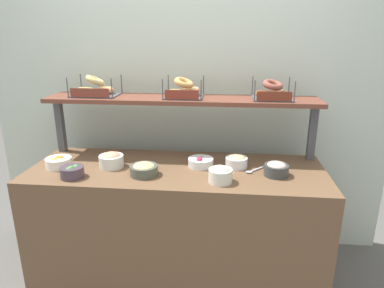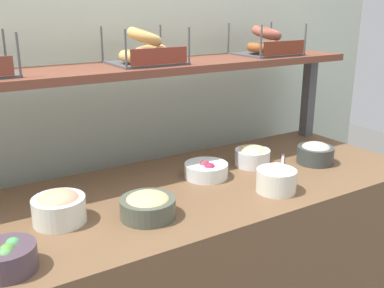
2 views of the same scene
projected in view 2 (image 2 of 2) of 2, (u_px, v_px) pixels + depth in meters
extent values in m
cube|color=silver|center=(115.00, 75.00, 1.97)|extent=(3.17, 0.06, 2.40)
cube|color=#4C4C51|center=(308.00, 97.00, 2.26)|extent=(0.05, 0.05, 0.40)
cube|color=brown|center=(142.00, 68.00, 1.73)|extent=(1.93, 0.32, 0.03)
cylinder|color=#383E3C|center=(315.00, 155.00, 1.90)|extent=(0.16, 0.16, 0.07)
ellipsoid|color=beige|center=(316.00, 148.00, 1.89)|extent=(0.12, 0.12, 0.05)
cylinder|color=white|center=(59.00, 210.00, 1.38)|extent=(0.16, 0.16, 0.08)
ellipsoid|color=#F99E79|center=(58.00, 200.00, 1.37)|extent=(0.13, 0.13, 0.06)
cylinder|color=white|center=(252.00, 158.00, 1.87)|extent=(0.15, 0.15, 0.07)
ellipsoid|color=#EBDB8F|center=(253.00, 151.00, 1.87)|extent=(0.12, 0.12, 0.05)
cylinder|color=silver|center=(276.00, 181.00, 1.61)|extent=(0.14, 0.14, 0.08)
ellipsoid|color=beige|center=(277.00, 172.00, 1.60)|extent=(0.11, 0.11, 0.06)
cylinder|color=white|center=(206.00, 170.00, 1.75)|extent=(0.17, 0.17, 0.06)
sphere|color=#903A42|center=(204.00, 165.00, 1.75)|extent=(0.04, 0.04, 0.04)
sphere|color=#A42345|center=(210.00, 168.00, 1.71)|extent=(0.05, 0.05, 0.05)
sphere|color=#9E385F|center=(203.00, 166.00, 1.73)|extent=(0.03, 0.03, 0.03)
cylinder|color=#4B3B47|center=(8.00, 259.00, 1.13)|extent=(0.15, 0.15, 0.07)
sphere|color=#54A247|center=(10.00, 252.00, 1.11)|extent=(0.03, 0.03, 0.03)
sphere|color=#499D56|center=(13.00, 245.00, 1.15)|extent=(0.04, 0.04, 0.04)
sphere|color=#589353|center=(6.00, 256.00, 1.10)|extent=(0.04, 0.04, 0.04)
sphere|color=#558C3C|center=(7.00, 252.00, 1.11)|extent=(0.04, 0.04, 0.04)
cylinder|color=#4C5346|center=(148.00, 208.00, 1.42)|extent=(0.18, 0.18, 0.06)
ellipsoid|color=#D8BA79|center=(148.00, 200.00, 1.41)|extent=(0.14, 0.14, 0.04)
cube|color=#B7B7BC|center=(283.00, 160.00, 1.93)|extent=(0.11, 0.11, 0.01)
ellipsoid|color=#B7B7BC|center=(282.00, 167.00, 1.84)|extent=(0.04, 0.03, 0.01)
cylinder|color=#4C4C51|center=(19.00, 55.00, 1.39)|extent=(0.01, 0.01, 0.14)
cylinder|color=#4C4C51|center=(5.00, 49.00, 1.57)|extent=(0.01, 0.01, 0.14)
cube|color=#4C4C51|center=(145.00, 63.00, 1.74)|extent=(0.27, 0.24, 0.01)
cylinder|color=#4C4C51|center=(126.00, 50.00, 1.56)|extent=(0.01, 0.01, 0.14)
cylinder|color=#4C4C51|center=(189.00, 46.00, 1.69)|extent=(0.01, 0.01, 0.14)
cylinder|color=#4C4C51|center=(102.00, 45.00, 1.74)|extent=(0.01, 0.01, 0.14)
cylinder|color=#4C4C51|center=(161.00, 42.00, 1.88)|extent=(0.01, 0.01, 0.14)
cube|color=maroon|center=(160.00, 56.00, 1.63)|extent=(0.23, 0.01, 0.06)
torus|color=tan|center=(137.00, 56.00, 1.68)|extent=(0.19, 0.19, 0.05)
torus|color=tan|center=(150.00, 52.00, 1.78)|extent=(0.18, 0.18, 0.06)
torus|color=tan|center=(145.00, 37.00, 1.71)|extent=(0.19, 0.19, 0.09)
cube|color=#4C4C51|center=(266.00, 54.00, 2.04)|extent=(0.27, 0.24, 0.01)
cylinder|color=#4C4C51|center=(261.00, 42.00, 1.86)|extent=(0.01, 0.01, 0.14)
cylinder|color=#4C4C51|center=(305.00, 40.00, 1.99)|extent=(0.01, 0.01, 0.14)
cylinder|color=#4C4C51|center=(228.00, 39.00, 2.05)|extent=(0.01, 0.01, 0.14)
cylinder|color=#4C4C51|center=(271.00, 37.00, 2.18)|extent=(0.01, 0.01, 0.14)
cube|color=maroon|center=(284.00, 48.00, 1.93)|extent=(0.23, 0.01, 0.06)
torus|color=brown|center=(262.00, 48.00, 1.99)|extent=(0.15, 0.15, 0.05)
torus|color=brown|center=(267.00, 46.00, 2.08)|extent=(0.14, 0.14, 0.05)
torus|color=brown|center=(267.00, 33.00, 2.01)|extent=(0.20, 0.20, 0.08)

